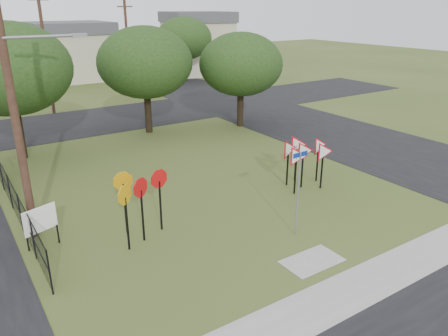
# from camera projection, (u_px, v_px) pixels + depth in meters

# --- Properties ---
(ground) EXTENTS (140.00, 140.00, 0.00)m
(ground) POSITION_uv_depth(u_px,v_px,m) (267.00, 232.00, 16.33)
(ground) COLOR #394A1B
(sidewalk) EXTENTS (30.00, 1.60, 0.02)m
(sidewalk) POSITION_uv_depth(u_px,v_px,m) (355.00, 289.00, 13.05)
(sidewalk) COLOR gray
(sidewalk) RESTS_ON ground
(planting_strip) EXTENTS (30.00, 0.80, 0.02)m
(planting_strip) POSITION_uv_depth(u_px,v_px,m) (388.00, 311.00, 12.11)
(planting_strip) COLOR #394A1B
(planting_strip) RESTS_ON ground
(street_right) EXTENTS (8.00, 50.00, 0.02)m
(street_right) POSITION_uv_depth(u_px,v_px,m) (312.00, 127.00, 30.33)
(street_right) COLOR black
(street_right) RESTS_ON ground
(street_far) EXTENTS (60.00, 8.00, 0.02)m
(street_far) POSITION_uv_depth(u_px,v_px,m) (96.00, 120.00, 31.96)
(street_far) COLOR black
(street_far) RESTS_ON ground
(curb_pad) EXTENTS (2.00, 1.20, 0.02)m
(curb_pad) POSITION_uv_depth(u_px,v_px,m) (312.00, 261.00, 14.45)
(curb_pad) COLOR gray
(curb_pad) RESTS_ON ground
(street_name_sign) EXTENTS (0.66, 0.06, 3.21)m
(street_name_sign) POSITION_uv_depth(u_px,v_px,m) (298.00, 189.00, 15.49)
(street_name_sign) COLOR gray
(street_name_sign) RESTS_ON ground
(stop_sign_cluster) EXTENTS (2.27, 1.46, 2.44)m
(stop_sign_cluster) POSITION_uv_depth(u_px,v_px,m) (138.00, 192.00, 15.30)
(stop_sign_cluster) COLOR black
(stop_sign_cluster) RESTS_ON ground
(yield_sign_cluster) EXTENTS (2.86, 1.81, 2.27)m
(yield_sign_cluster) POSITION_uv_depth(u_px,v_px,m) (304.00, 152.00, 19.91)
(yield_sign_cluster) COLOR black
(yield_sign_cluster) RESTS_ON ground
(info_board) EXTENTS (1.16, 0.43, 1.52)m
(info_board) POSITION_uv_depth(u_px,v_px,m) (40.00, 221.00, 14.98)
(info_board) COLOR black
(info_board) RESTS_ON ground
(utility_pole_main) EXTENTS (3.55, 0.33, 10.00)m
(utility_pole_main) POSITION_uv_depth(u_px,v_px,m) (13.00, 95.00, 14.29)
(utility_pole_main) COLOR #472E21
(utility_pole_main) RESTS_ON ground
(far_pole_a) EXTENTS (1.40, 0.24, 9.00)m
(far_pole_a) POSITION_uv_depth(u_px,v_px,m) (46.00, 53.00, 32.44)
(far_pole_a) COLOR #472E21
(far_pole_a) RESTS_ON ground
(far_pole_b) EXTENTS (1.40, 0.24, 8.50)m
(far_pole_b) POSITION_uv_depth(u_px,v_px,m) (128.00, 47.00, 39.78)
(far_pole_b) COLOR #472E21
(far_pole_b) RESTS_ON ground
(fence_run) EXTENTS (0.05, 11.55, 1.50)m
(fence_run) POSITION_uv_depth(u_px,v_px,m) (15.00, 201.00, 17.03)
(fence_run) COLOR black
(fence_run) RESTS_ON ground
(house_mid) EXTENTS (8.40, 8.40, 6.20)m
(house_mid) POSITION_uv_depth(u_px,v_px,m) (71.00, 51.00, 48.55)
(house_mid) COLOR beige
(house_mid) RESTS_ON ground
(house_right) EXTENTS (8.30, 8.30, 7.20)m
(house_right) POSITION_uv_depth(u_px,v_px,m) (198.00, 43.00, 52.46)
(house_right) COLOR beige
(house_right) RESTS_ON ground
(tree_near_left) EXTENTS (6.40, 6.40, 7.27)m
(tree_near_left) POSITION_uv_depth(u_px,v_px,m) (9.00, 69.00, 22.48)
(tree_near_left) COLOR black
(tree_near_left) RESTS_ON ground
(tree_near_mid) EXTENTS (6.00, 6.00, 6.80)m
(tree_near_mid) POSITION_uv_depth(u_px,v_px,m) (145.00, 63.00, 27.49)
(tree_near_mid) COLOR black
(tree_near_mid) RESTS_ON ground
(tree_near_right) EXTENTS (5.60, 5.60, 6.33)m
(tree_near_right) POSITION_uv_depth(u_px,v_px,m) (241.00, 64.00, 29.13)
(tree_near_right) COLOR black
(tree_near_right) RESTS_ON ground
(tree_far_right) EXTENTS (6.00, 6.00, 6.80)m
(tree_far_right) POSITION_uv_depth(u_px,v_px,m) (184.00, 38.00, 46.96)
(tree_far_right) COLOR black
(tree_far_right) RESTS_ON ground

